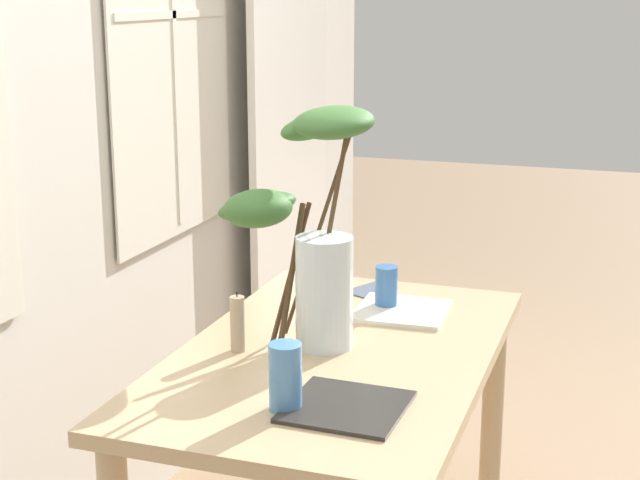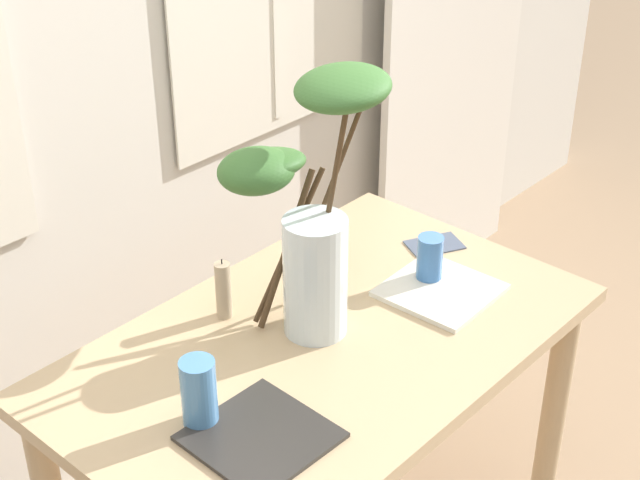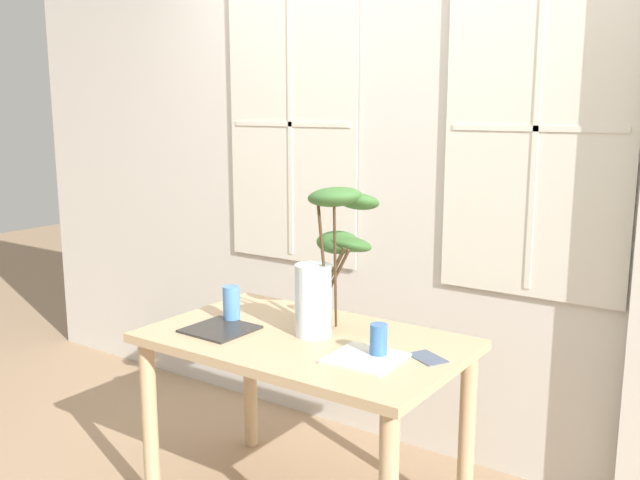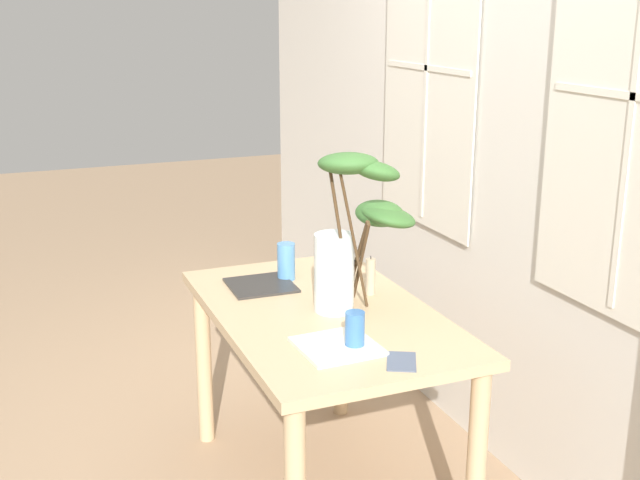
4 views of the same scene
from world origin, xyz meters
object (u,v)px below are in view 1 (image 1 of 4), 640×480
(plate_square_right, at_px, (402,311))
(pillar_candle, at_px, (238,324))
(dining_table, at_px, (336,393))
(drinking_glass_blue_right, at_px, (386,288))
(plate_square_left, at_px, (346,407))
(drinking_glass_blue_left, at_px, (285,377))
(vase_with_branches, at_px, (304,224))

(plate_square_right, xyz_separation_m, pillar_candle, (-0.41, 0.31, 0.06))
(dining_table, height_order, drinking_glass_blue_right, drinking_glass_blue_right)
(plate_square_left, bearing_deg, dining_table, 21.42)
(drinking_glass_blue_left, bearing_deg, vase_with_branches, 14.57)
(drinking_glass_blue_right, height_order, plate_square_right, drinking_glass_blue_right)
(dining_table, height_order, plate_square_right, plate_square_right)
(dining_table, height_order, drinking_glass_blue_left, drinking_glass_blue_left)
(drinking_glass_blue_left, distance_m, plate_square_left, 0.15)
(vase_with_branches, height_order, drinking_glass_blue_right, vase_with_branches)
(plate_square_left, xyz_separation_m, plate_square_right, (0.65, 0.04, 0.00))
(drinking_glass_blue_right, bearing_deg, plate_square_left, -171.99)
(drinking_glass_blue_right, distance_m, plate_square_left, 0.68)
(vase_with_branches, bearing_deg, drinking_glass_blue_right, -24.44)
(plate_square_right, bearing_deg, vase_with_branches, 145.95)
(vase_with_branches, bearing_deg, plate_square_left, -148.43)
(plate_square_left, distance_m, pillar_candle, 0.44)
(vase_with_branches, relative_size, plate_square_right, 2.46)
(drinking_glass_blue_right, relative_size, plate_square_left, 0.50)
(vase_with_branches, distance_m, drinking_glass_blue_left, 0.49)
(dining_table, distance_m, plate_square_right, 0.36)
(pillar_candle, bearing_deg, drinking_glass_blue_right, -31.08)
(drinking_glass_blue_right, bearing_deg, drinking_glass_blue_left, 177.88)
(dining_table, xyz_separation_m, vase_with_branches, (0.05, 0.10, 0.42))
(dining_table, distance_m, drinking_glass_blue_left, 0.42)
(drinking_glass_blue_right, relative_size, plate_square_right, 0.50)
(pillar_candle, bearing_deg, plate_square_right, -37.21)
(plate_square_left, relative_size, pillar_candle, 1.62)
(plate_square_left, height_order, plate_square_right, plate_square_right)
(pillar_candle, bearing_deg, dining_table, -69.38)
(drinking_glass_blue_left, relative_size, plate_square_left, 0.60)
(vase_with_branches, height_order, plate_square_left, vase_with_branches)
(vase_with_branches, relative_size, pillar_candle, 3.95)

